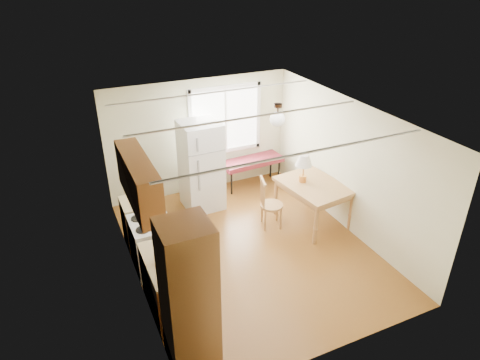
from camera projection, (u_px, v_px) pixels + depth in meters
room_shell at (250, 188)px, 7.14m from camera, size 4.60×5.60×2.62m
kitchen_run at (162, 255)px, 6.19m from camera, size 0.65×3.40×2.20m
window_unit at (225, 120)px, 9.22m from camera, size 1.64×0.05×1.51m
pendant_light at (277, 118)px, 7.26m from camera, size 0.26×0.26×0.40m
refrigerator at (201, 166)px, 8.63m from camera, size 0.78×0.80×1.85m
bench at (252, 162)px, 9.59m from camera, size 1.44×0.62×0.65m
dining_table at (314, 189)px, 8.17m from camera, size 1.18×1.47×0.84m
chair at (267, 200)px, 8.10m from camera, size 0.48×0.47×1.01m
table_lamp at (304, 162)px, 8.03m from camera, size 0.32×0.32×0.56m
coffee_maker at (172, 268)px, 5.65m from camera, size 0.20×0.24×0.32m
kettle at (161, 254)px, 5.94m from camera, size 0.13×0.13×0.25m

